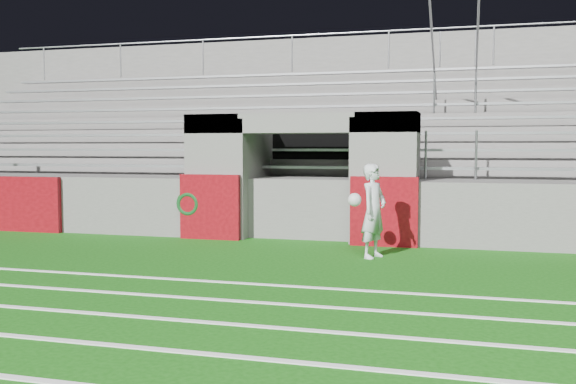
% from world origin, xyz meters
% --- Properties ---
extents(ground, '(90.00, 90.00, 0.00)m').
position_xyz_m(ground, '(0.00, 0.00, 0.00)').
color(ground, '#114D0C').
rests_on(ground, ground).
extents(field_markings, '(28.00, 8.09, 0.01)m').
position_xyz_m(field_markings, '(0.00, -5.00, 0.01)').
color(field_markings, white).
rests_on(field_markings, ground).
extents(stadium_structure, '(26.00, 8.48, 5.42)m').
position_xyz_m(stadium_structure, '(0.00, 7.97, 1.49)').
color(stadium_structure, '#585653').
rests_on(stadium_structure, ground).
extents(goalkeeper_with_ball, '(0.72, 0.70, 1.63)m').
position_xyz_m(goalkeeper_with_ball, '(1.78, 1.61, 0.82)').
color(goalkeeper_with_ball, silver).
rests_on(goalkeeper_with_ball, ground).
extents(hose_coil, '(0.56, 0.15, 0.56)m').
position_xyz_m(hose_coil, '(-2.28, 2.93, 0.73)').
color(hose_coil, '#0C3E0C').
rests_on(hose_coil, ground).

